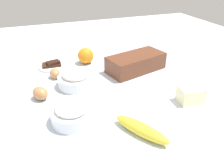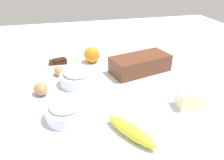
{
  "view_description": "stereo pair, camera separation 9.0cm",
  "coord_description": "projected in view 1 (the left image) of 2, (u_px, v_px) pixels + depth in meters",
  "views": [
    {
      "loc": [
        -0.28,
        -0.75,
        0.47
      ],
      "look_at": [
        0.0,
        0.0,
        0.04
      ],
      "focal_mm": 35.27,
      "sensor_mm": 36.0,
      "label": 1
    },
    {
      "loc": [
        -0.19,
        -0.77,
        0.47
      ],
      "look_at": [
        0.0,
        0.0,
        0.04
      ],
      "focal_mm": 35.27,
      "sensor_mm": 36.0,
      "label": 2
    }
  ],
  "objects": [
    {
      "name": "sugar_bowl",
      "position": [
        72.0,
        112.0,
        0.72
      ],
      "size": [
        0.14,
        0.14,
        0.07
      ],
      "color": "white",
      "rests_on": "ground_plane"
    },
    {
      "name": "egg_near_butter",
      "position": [
        40.0,
        93.0,
        0.84
      ],
      "size": [
        0.08,
        0.08,
        0.05
      ],
      "primitive_type": "ellipsoid",
      "rotation": [
        0.0,
        1.57,
        5.26
      ],
      "color": "#B77C4B",
      "rests_on": "ground_plane"
    },
    {
      "name": "egg_beside_bowl",
      "position": [
        55.0,
        74.0,
        1.0
      ],
      "size": [
        0.06,
        0.07,
        0.04
      ],
      "primitive_type": "ellipsoid",
      "rotation": [
        0.0,
        1.57,
        1.8
      ],
      "color": "#BC804D",
      "rests_on": "ground_plane"
    },
    {
      "name": "flour_bowl",
      "position": [
        76.0,
        78.0,
        0.93
      ],
      "size": [
        0.15,
        0.15,
        0.08
      ],
      "color": "white",
      "rests_on": "ground_plane"
    },
    {
      "name": "chocolate_plate",
      "position": [
        52.0,
        66.0,
        1.1
      ],
      "size": [
        0.13,
        0.13,
        0.03
      ],
      "color": "white",
      "rests_on": "ground_plane"
    },
    {
      "name": "butter_block",
      "position": [
        190.0,
        95.0,
        0.82
      ],
      "size": [
        0.09,
        0.07,
        0.06
      ],
      "primitive_type": "cube",
      "rotation": [
        0.0,
        0.0,
        -0.08
      ],
      "color": "#F4EDB2",
      "rests_on": "ground_plane"
    },
    {
      "name": "orange_fruit",
      "position": [
        86.0,
        56.0,
        1.13
      ],
      "size": [
        0.08,
        0.08,
        0.08
      ],
      "primitive_type": "sphere",
      "color": "orange",
      "rests_on": "ground_plane"
    },
    {
      "name": "loaf_pan",
      "position": [
        136.0,
        62.0,
        1.06
      ],
      "size": [
        0.3,
        0.2,
        0.08
      ],
      "rotation": [
        0.0,
        0.0,
        0.25
      ],
      "color": "brown",
      "rests_on": "ground_plane"
    },
    {
      "name": "banana",
      "position": [
        141.0,
        129.0,
        0.67
      ],
      "size": [
        0.13,
        0.19,
        0.04
      ],
      "primitive_type": "ellipsoid",
      "rotation": [
        0.0,
        0.0,
        5.24
      ],
      "color": "yellow",
      "rests_on": "ground_plane"
    },
    {
      "name": "ground_plane",
      "position": [
        112.0,
        90.0,
        0.93
      ],
      "size": [
        2.4,
        2.4,
        0.02
      ],
      "primitive_type": "cube",
      "color": "silver"
    }
  ]
}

